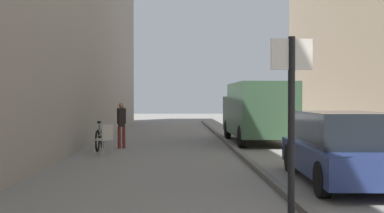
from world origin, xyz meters
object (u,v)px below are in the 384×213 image
Objects in this scene: bicycle_leaning at (100,139)px; cafe_chair_near_window at (105,137)px; parked_car at (344,148)px; street_sign_post at (291,111)px; delivery_van at (257,111)px; pedestrian_main_foreground at (122,122)px.

bicycle_leaning is 1.88× the size of cafe_chair_near_window.
street_sign_post is (-1.80, -2.77, 0.83)m from parked_car.
street_sign_post is at bearing -98.84° from delivery_van.
delivery_van is at bearing 94.77° from parked_car.
delivery_van is 8.66m from parked_car.
pedestrian_main_foreground is 1.93m from cafe_chair_near_window.
delivery_van is 5.84× the size of cafe_chair_near_window.
bicycle_leaning is (-4.22, 8.99, -1.16)m from street_sign_post.
bicycle_leaning is at bearing 56.49° from cafe_chair_near_window.
street_sign_post is 8.60m from cafe_chair_near_window.
pedestrian_main_foreground is at bearing 131.64° from parked_car.
parked_car is 7.45m from cafe_chair_near_window.
pedestrian_main_foreground reaches higher than bicycle_leaning.
bicycle_leaning is (-5.77, -2.42, -0.88)m from delivery_van.
delivery_van is 2.11× the size of street_sign_post.
pedestrian_main_foreground reaches higher than parked_car.
parked_car is 4.56× the size of cafe_chair_near_window.
delivery_van reaches higher than cafe_chair_near_window.
street_sign_post reaches higher than cafe_chair_near_window.
street_sign_post is 2.77× the size of cafe_chair_near_window.
bicycle_leaning is at bearing -68.19° from street_sign_post.
delivery_van is 6.62m from cafe_chair_near_window.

